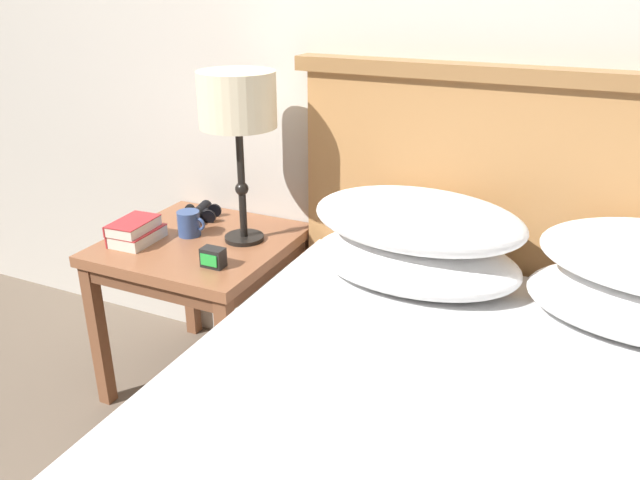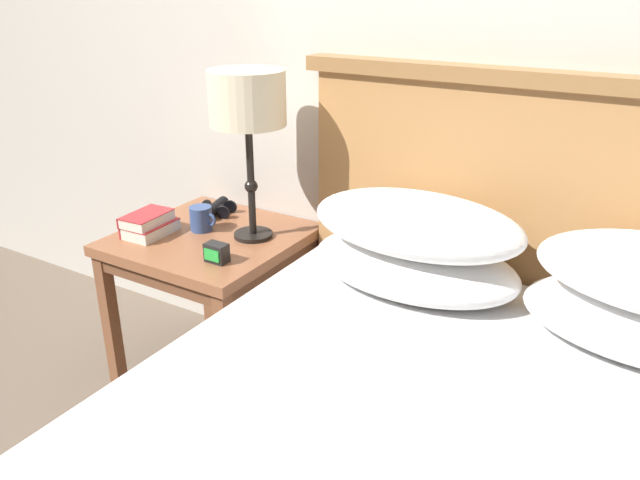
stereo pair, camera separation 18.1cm
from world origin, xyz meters
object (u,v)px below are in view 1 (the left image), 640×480
Objects in this scene: nightstand at (201,260)px; book_stacked_on_top at (133,225)px; table_lamp at (238,105)px; coffee_mug at (189,223)px; alarm_clock at (213,258)px; binoculars_pair at (200,213)px; book_on_nightstand at (137,236)px.

book_stacked_on_top is (-0.18, -0.11, 0.13)m from nightstand.
coffee_mug is (-0.19, -0.04, -0.40)m from table_lamp.
coffee_mug is at bearing 162.24° from nightstand.
coffee_mug reaches higher than nightstand.
nightstand is 8.29× the size of alarm_clock.
book_stacked_on_top is at bearing -148.94° from nightstand.
coffee_mug is at bearing 140.46° from alarm_clock.
binoculars_pair is (0.07, 0.27, -0.04)m from book_stacked_on_top.
table_lamp is 5.33× the size of coffee_mug.
table_lamp reaches higher than binoculars_pair.
coffee_mug is (-0.05, 0.02, 0.12)m from nightstand.
binoculars_pair is at bearing 76.23° from book_on_nightstand.
binoculars_pair is 1.60× the size of coffee_mug.
book_on_nightstand is 1.73× the size of coffee_mug.
binoculars_pair is 0.42m from alarm_clock.
table_lamp is 0.45m from coffee_mug.
alarm_clock is (0.27, -0.32, 0.01)m from binoculars_pair.
coffee_mug reaches higher than book_on_nightstand.
coffee_mug is (0.06, -0.14, 0.02)m from binoculars_pair.
alarm_clock is (0.21, -0.17, -0.01)m from coffee_mug.
nightstand is 0.25m from book_stacked_on_top.
book_on_nightstand is (-0.18, -0.10, 0.10)m from nightstand.
table_lamp is 0.55m from book_on_nightstand.
coffee_mug is (0.13, 0.12, 0.02)m from book_on_nightstand.
alarm_clock is at bearing -44.40° from nightstand.
nightstand is at bearing -17.76° from coffee_mug.
book_stacked_on_top is (-0.01, -0.01, 0.04)m from book_on_nightstand.
book_stacked_on_top is at bearing 171.80° from alarm_clock.
alarm_clock is (0.16, -0.16, 0.11)m from nightstand.
table_lamp is 7.84× the size of alarm_clock.
table_lamp is 0.47m from alarm_clock.
table_lamp is 3.16× the size of book_stacked_on_top.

